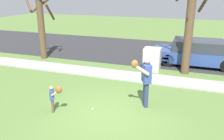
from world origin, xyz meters
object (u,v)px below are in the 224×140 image
person_child (54,95)px  parked_wagon_blue (197,53)px  street_tree_far (41,20)px  baseball (92,109)px  person_adult (145,77)px  utility_cabinet (152,59)px  street_tree_near (190,16)px

person_child → parked_wagon_blue: 8.16m
street_tree_far → person_child: bearing=-52.6°
baseball → parked_wagon_blue: 7.20m
person_adult → street_tree_far: 7.97m
person_adult → baseball: bearing=1.2°
baseball → street_tree_far: 7.45m
person_adult → street_tree_far: street_tree_far is taller
utility_cabinet → street_tree_far: size_ratio=0.28×
person_child → baseball: (1.08, 0.54, -0.60)m
person_child → utility_cabinet: (2.18, 5.31, -0.07)m
baseball → utility_cabinet: (1.11, 4.77, 0.53)m
street_tree_near → street_tree_far: 7.93m
person_adult → street_tree_near: size_ratio=0.35×
utility_cabinet → parked_wagon_blue: bearing=38.5°
utility_cabinet → street_tree_far: 6.53m
person_adult → street_tree_far: (-6.79, 4.02, 1.10)m
parked_wagon_blue → baseball: bearing=63.6°
street_tree_far → parked_wagon_blue: bearing=10.5°
baseball → street_tree_near: 6.15m
person_adult → person_child: 3.02m
street_tree_near → street_tree_far: size_ratio=1.26×
parked_wagon_blue → street_tree_far: bearing=10.5°
street_tree_far → street_tree_near: bearing=-0.2°
person_child → utility_cabinet: 5.74m
person_child → baseball: bearing=-0.5°
street_tree_far → utility_cabinet: bearing=-0.9°
baseball → street_tree_near: street_tree_near is taller
person_child → utility_cabinet: size_ratio=0.86×
person_child → utility_cabinet: bearing=40.6°
person_child → street_tree_far: street_tree_far is taller
person_adult → utility_cabinet: person_adult is taller
baseball → street_tree_near: bearing=60.9°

